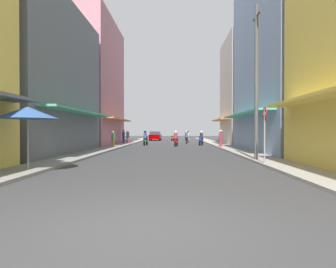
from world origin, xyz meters
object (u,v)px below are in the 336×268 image
at_px(motorbike_blue, 201,139).
at_px(street_sign_no_entry, 265,128).
at_px(pedestrian_midway, 124,136).
at_px(utility_pole, 256,82).
at_px(motorbike_orange, 173,138).
at_px(motorbike_red, 176,139).
at_px(pedestrian_crossing, 113,140).
at_px(motorbike_black, 186,138).
at_px(pedestrian_far, 221,138).
at_px(motorbike_silver, 188,137).
at_px(vendor_umbrella, 28,113).
at_px(parked_car, 155,136).
at_px(pedestrian_foreground, 128,137).
at_px(motorbike_green, 145,139).

distance_m(motorbike_blue, street_sign_no_entry, 18.60).
distance_m(pedestrian_midway, utility_pole, 22.98).
distance_m(motorbike_orange, street_sign_no_entry, 31.92).
xyz_separation_m(motorbike_red, pedestrian_crossing, (-5.70, -2.91, 0.07)).
relative_size(motorbike_blue, motorbike_black, 0.97).
bearing_deg(pedestrian_crossing, motorbike_black, 53.89).
distance_m(motorbike_black, pedestrian_far, 9.49).
distance_m(motorbike_orange, motorbike_black, 8.95).
bearing_deg(motorbike_black, street_sign_no_entry, -83.35).
bearing_deg(pedestrian_far, motorbike_black, 107.26).
distance_m(motorbike_silver, vendor_umbrella, 30.03).
bearing_deg(motorbike_black, pedestrian_crossing, -126.11).
bearing_deg(pedestrian_crossing, pedestrian_midway, 93.93).
distance_m(motorbike_silver, motorbike_black, 3.86).
relative_size(motorbike_red, vendor_umbrella, 0.73).
distance_m(pedestrian_midway, pedestrian_crossing, 8.82).
height_order(motorbike_black, parked_car, motorbike_black).
distance_m(pedestrian_foreground, pedestrian_crossing, 7.38).
bearing_deg(street_sign_no_entry, pedestrian_midway, 114.98).
relative_size(pedestrian_foreground, pedestrian_midway, 0.97).
bearing_deg(street_sign_no_entry, pedestrian_foreground, 114.81).
relative_size(motorbike_silver, motorbike_blue, 1.03).
xyz_separation_m(motorbike_red, motorbike_silver, (1.65, 10.52, 0.00)).
height_order(pedestrian_crossing, vendor_umbrella, vendor_umbrella).
relative_size(motorbike_orange, motorbike_green, 0.99).
bearing_deg(street_sign_no_entry, vendor_umbrella, -165.66).
height_order(motorbike_red, motorbike_blue, same).
height_order(motorbike_blue, utility_pole, utility_pole).
height_order(motorbike_green, parked_car, motorbike_green).
bearing_deg(street_sign_no_entry, motorbike_red, 103.76).
xyz_separation_m(motorbike_green, utility_pole, (7.32, -16.46, 3.37)).
xyz_separation_m(motorbike_silver, pedestrian_foreground, (-7.22, -6.05, 0.15)).
bearing_deg(vendor_umbrella, pedestrian_foreground, 89.93).
distance_m(motorbike_orange, pedestrian_foreground, 12.13).
relative_size(motorbike_green, motorbike_blue, 1.03).
distance_m(motorbike_orange, pedestrian_midway, 11.23).
relative_size(motorbike_blue, street_sign_no_entry, 0.66).
bearing_deg(vendor_umbrella, motorbike_black, 74.74).
relative_size(motorbike_red, motorbike_green, 1.00).
bearing_deg(vendor_umbrella, street_sign_no_entry, 14.34).
bearing_deg(vendor_umbrella, motorbike_green, 83.55).
xyz_separation_m(motorbike_green, motorbike_black, (4.56, 4.62, 0.00)).
xyz_separation_m(motorbike_silver, street_sign_no_entry, (2.31, -26.66, 1.01)).
height_order(motorbike_blue, parked_car, motorbike_blue).
relative_size(motorbike_silver, motorbike_black, 1.00).
bearing_deg(street_sign_no_entry, motorbike_black, 96.65).
bearing_deg(pedestrian_midway, motorbike_orange, 58.54).
bearing_deg(pedestrian_crossing, utility_pole, -49.68).
xyz_separation_m(motorbike_black, utility_pole, (2.76, -21.08, 3.37)).
xyz_separation_m(pedestrian_foreground, utility_pole, (9.63, -18.87, 3.22)).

